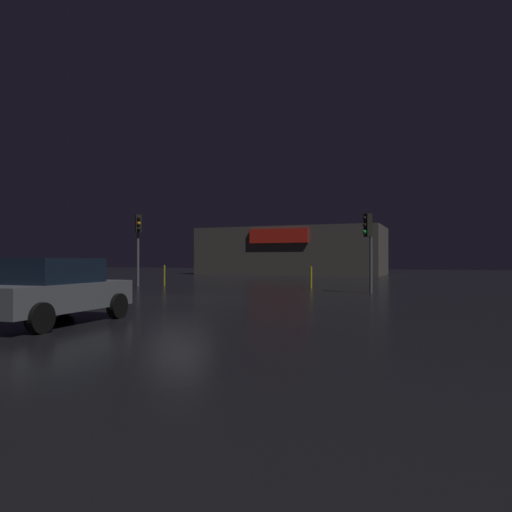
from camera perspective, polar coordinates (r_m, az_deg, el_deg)
The scene contains 7 objects.
ground_plane at distance 18.27m, azimuth -9.75°, elevation -5.28°, with size 120.00×120.00×0.00m, color black.
store_building at distance 47.99m, azimuth 4.50°, elevation 0.58°, with size 18.75×8.64×4.84m.
traffic_signal_opposite at distance 27.08m, azimuth -14.51°, elevation 2.46°, with size 0.42×0.42×4.13m.
traffic_signal_cross_left at distance 21.45m, azimuth 13.90°, elevation 2.52°, with size 0.43×0.41×3.64m.
car_near at distance 12.01m, azimuth -24.04°, elevation -3.88°, with size 2.14×4.09×1.58m.
bollard_kerb_a at distance 27.40m, azimuth -11.39°, elevation -2.40°, with size 0.09×0.09×1.22m, color gold.
bollard_kerb_b at distance 24.53m, azimuth 6.91°, elevation -2.68°, with size 0.11×0.11×1.18m, color gold.
Camera 1 is at (9.59, -15.48, 1.53)m, focal length 31.97 mm.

